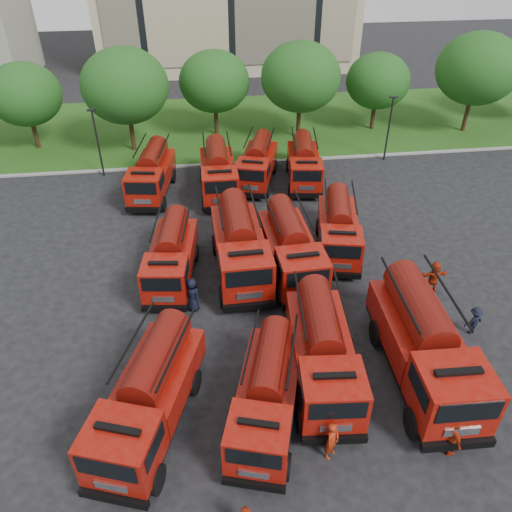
{
  "coord_description": "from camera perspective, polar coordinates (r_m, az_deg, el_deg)",
  "views": [
    {
      "loc": [
        -2.98,
        -18.28,
        17.09
      ],
      "look_at": [
        -0.24,
        2.82,
        1.8
      ],
      "focal_mm": 35.0,
      "sensor_mm": 36.0,
      "label": 1
    }
  ],
  "objects": [
    {
      "name": "fire_truck_8",
      "position": [
        35.88,
        -11.83,
        9.26
      ],
      "size": [
        3.33,
        7.05,
        3.08
      ],
      "rotation": [
        0.0,
        0.0,
        -0.15
      ],
      "color": "black",
      "rests_on": "ground"
    },
    {
      "name": "fire_truck_10",
      "position": [
        36.8,
        0.15,
        10.61
      ],
      "size": [
        3.95,
        6.82,
        2.94
      ],
      "rotation": [
        0.0,
        0.0,
        -0.29
      ],
      "color": "black",
      "rests_on": "ground"
    },
    {
      "name": "firefighter_4",
      "position": [
        25.85,
        -7.14,
        -6.02
      ],
      "size": [
        1.09,
        1.08,
        1.9
      ],
      "primitive_type": "imported",
      "rotation": [
        0.0,
        0.0,
        2.37
      ],
      "color": "black",
      "rests_on": "ground"
    },
    {
      "name": "firefighter_5",
      "position": [
        28.39,
        19.27,
        -3.69
      ],
      "size": [
        1.69,
        0.74,
        1.82
      ],
      "primitive_type": "imported",
      "rotation": [
        0.0,
        0.0,
        3.13
      ],
      "color": "#A0260C",
      "rests_on": "ground"
    },
    {
      "name": "tree_5",
      "position": [
        46.51,
        13.76,
        18.86
      ],
      "size": [
        5.46,
        5.46,
        6.68
      ],
      "color": "#382314",
      "rests_on": "ground"
    },
    {
      "name": "lawn",
      "position": [
        47.53,
        -3.42,
        14.65
      ],
      "size": [
        70.0,
        16.0,
        0.12
      ],
      "primitive_type": "cube",
      "color": "#1F4412",
      "rests_on": "ground"
    },
    {
      "name": "firefighter_0",
      "position": [
        20.46,
        8.44,
        -21.54
      ],
      "size": [
        0.8,
        0.8,
        1.79
      ],
      "primitive_type": "imported",
      "rotation": [
        0.0,
        0.0,
        0.77
      ],
      "color": "#A0260C",
      "rests_on": "ground"
    },
    {
      "name": "fire_truck_5",
      "position": [
        27.12,
        -1.83,
        1.24
      ],
      "size": [
        2.92,
        7.69,
        3.48
      ],
      "rotation": [
        0.0,
        0.0,
        0.02
      ],
      "color": "black",
      "rests_on": "ground"
    },
    {
      "name": "fire_truck_4",
      "position": [
        27.17,
        -9.64,
        0.09
      ],
      "size": [
        3.06,
        6.73,
        2.96
      ],
      "rotation": [
        0.0,
        0.0,
        -0.13
      ],
      "color": "black",
      "rests_on": "ground"
    },
    {
      "name": "fire_truck_3",
      "position": [
        22.44,
        18.72,
        -9.54
      ],
      "size": [
        3.18,
        8.11,
        3.65
      ],
      "rotation": [
        0.0,
        0.0,
        -0.04
      ],
      "color": "black",
      "rests_on": "ground"
    },
    {
      "name": "curb",
      "position": [
        40.09,
        -2.47,
        10.55
      ],
      "size": [
        70.0,
        0.3,
        0.14
      ],
      "primitive_type": "cube",
      "color": "gray",
      "rests_on": "ground"
    },
    {
      "name": "fire_truck_0",
      "position": [
        20.21,
        -12.14,
        -15.29
      ],
      "size": [
        4.65,
        7.55,
        3.26
      ],
      "rotation": [
        0.0,
        0.0,
        -0.33
      ],
      "color": "black",
      "rests_on": "ground"
    },
    {
      "name": "tree_2",
      "position": [
        41.78,
        -14.75,
        18.3
      ],
      "size": [
        6.72,
        6.72,
        8.22
      ],
      "color": "#382314",
      "rests_on": "ground"
    },
    {
      "name": "tree_4",
      "position": [
        43.41,
        5.13,
        19.7
      ],
      "size": [
        6.55,
        6.55,
        8.01
      ],
      "color": "#382314",
      "rests_on": "ground"
    },
    {
      "name": "fire_truck_6",
      "position": [
        27.17,
        4.03,
        0.95
      ],
      "size": [
        2.89,
        7.26,
        3.25
      ],
      "rotation": [
        0.0,
        0.0,
        0.05
      ],
      "color": "black",
      "rests_on": "ground"
    },
    {
      "name": "lamp_post_1",
      "position": [
        41.05,
        14.99,
        14.29
      ],
      "size": [
        0.6,
        0.25,
        5.11
      ],
      "color": "black",
      "rests_on": "ground"
    },
    {
      "name": "fire_truck_7",
      "position": [
        29.41,
        9.42,
        3.16
      ],
      "size": [
        3.57,
        6.86,
        2.97
      ],
      "rotation": [
        0.0,
        0.0,
        -0.21
      ],
      "color": "black",
      "rests_on": "ground"
    },
    {
      "name": "firefighter_2",
      "position": [
        21.58,
        20.99,
        -20.2
      ],
      "size": [
        0.69,
        1.1,
        1.78
      ],
      "primitive_type": "imported",
      "rotation": [
        0.0,
        0.0,
        1.67
      ],
      "color": "#A0260C",
      "rests_on": "ground"
    },
    {
      "name": "tree_6",
      "position": [
        48.29,
        24.03,
        18.96
      ],
      "size": [
        6.89,
        6.89,
        8.42
      ],
      "color": "#382314",
      "rests_on": "ground"
    },
    {
      "name": "ground",
      "position": [
        25.2,
        1.38,
        -7.01
      ],
      "size": [
        140.0,
        140.0,
        0.0
      ],
      "primitive_type": "plane",
      "color": "black",
      "rests_on": "ground"
    },
    {
      "name": "fire_truck_9",
      "position": [
        35.34,
        -4.33,
        9.58
      ],
      "size": [
        2.61,
        6.95,
        3.15
      ],
      "rotation": [
        0.0,
        0.0,
        -0.01
      ],
      "color": "black",
      "rests_on": "ground"
    },
    {
      "name": "fire_truck_11",
      "position": [
        36.95,
        5.52,
        10.54
      ],
      "size": [
        3.13,
        6.7,
        2.94
      ],
      "rotation": [
        0.0,
        0.0,
        -0.15
      ],
      "color": "black",
      "rests_on": "ground"
    },
    {
      "name": "firefighter_3",
      "position": [
        26.53,
        23.26,
        -8.01
      ],
      "size": [
        1.07,
        0.72,
        1.51
      ],
      "primitive_type": "imported",
      "rotation": [
        0.0,
        0.0,
        3.38
      ],
      "color": "black",
      "rests_on": "ground"
    },
    {
      "name": "tree_1",
      "position": [
        45.06,
        -24.94,
        16.41
      ],
      "size": [
        5.71,
        5.71,
        6.98
      ],
      "color": "#382314",
      "rests_on": "ground"
    },
    {
      "name": "lamp_post_0",
      "position": [
        38.85,
        -17.7,
        12.61
      ],
      "size": [
        0.6,
        0.25,
        5.11
      ],
      "color": "black",
      "rests_on": "ground"
    },
    {
      "name": "fire_truck_1",
      "position": [
        20.05,
        1.27,
        -15.43
      ],
      "size": [
        3.97,
        6.82,
        2.94
      ],
      "rotation": [
        0.0,
        0.0,
        -0.29
      ],
      "color": "black",
      "rests_on": "ground"
    },
    {
      "name": "tree_3",
      "position": [
        44.11,
        -4.79,
        19.25
      ],
      "size": [
        5.88,
        5.88,
        7.19
      ],
      "color": "#382314",
      "rests_on": "ground"
    },
    {
      "name": "fire_truck_2",
      "position": [
        21.5,
        7.6,
        -10.67
      ],
      "size": [
        3.09,
        7.31,
        3.24
      ],
      "rotation": [
        0.0,
        0.0,
        -0.09
      ],
      "color": "black",
      "rests_on": "ground"
    }
  ]
}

